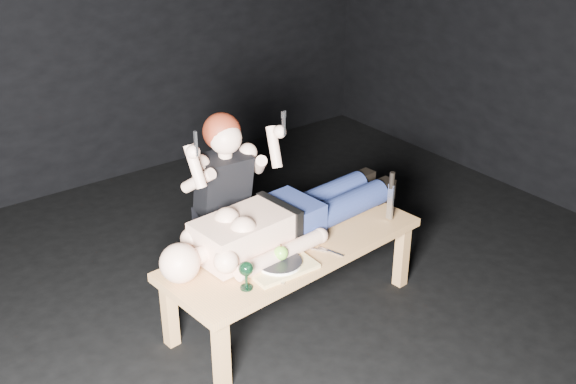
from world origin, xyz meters
The scene contains 12 objects.
ground centered at (0.00, 0.00, 0.00)m, with size 5.00×5.00×0.00m, color black.
table centered at (0.11, 0.17, 0.23)m, with size 1.50×0.56×0.45m, color #BE8142.
lying_man centered at (0.14, 0.29, 0.58)m, with size 1.49×0.45×0.26m, color beige, non-canonical shape.
kneeling_woman centered at (-0.08, 0.65, 0.58)m, with size 0.62×0.70×1.17m, color black, non-canonical shape.
serving_tray centered at (-0.09, 0.03, 0.46)m, with size 0.35×0.25×0.02m, color tan.
plate centered at (-0.09, 0.03, 0.48)m, with size 0.23×0.23×0.02m, color white.
apple centered at (-0.07, 0.04, 0.53)m, with size 0.08×0.08×0.08m, color #63A730.
goblet centered at (-0.33, -0.02, 0.53)m, with size 0.07×0.07×0.15m, color black, non-canonical shape.
fork_flat centered at (-0.19, -0.04, 0.45)m, with size 0.01×0.16×0.01m, color #B2B2B7.
knife_flat centered at (0.22, -0.01, 0.45)m, with size 0.01×0.16×0.01m, color #B2B2B7.
spoon_flat centered at (0.16, 0.06, 0.45)m, with size 0.01×0.16×0.01m, color #B2B2B7.
carving_knife centered at (0.72, 0.06, 0.60)m, with size 0.04×0.04×0.31m, color #B2B2B7, non-canonical shape.
Camera 1 is at (-1.85, -2.39, 2.37)m, focal length 42.80 mm.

